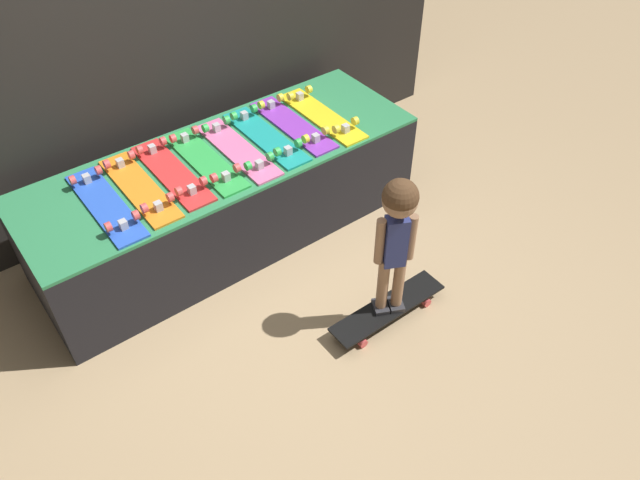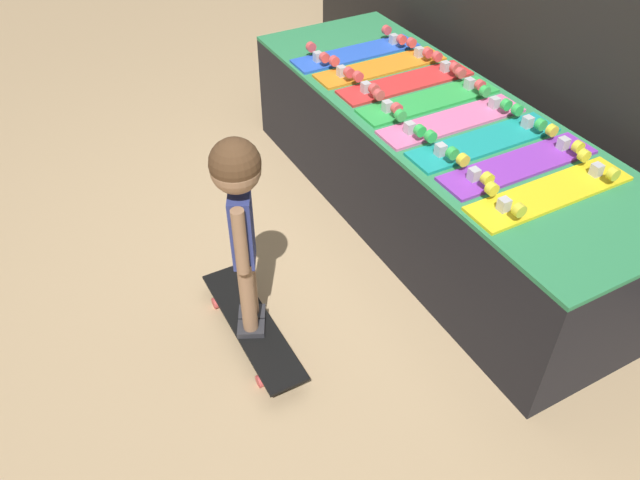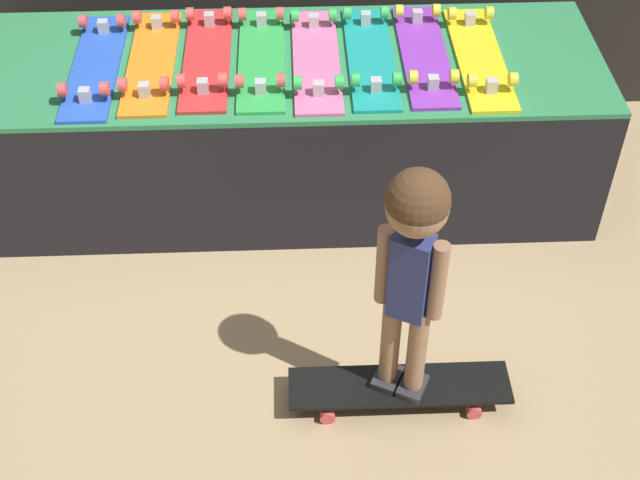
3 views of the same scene
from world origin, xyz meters
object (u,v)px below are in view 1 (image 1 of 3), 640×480
object	(u,v)px
skateboard_purple_on_rack	(293,124)
skateboard_orange_on_rack	(139,187)
skateboard_red_on_rack	(172,172)
skateboard_green_on_rack	(205,159)
skateboard_teal_on_rack	(266,136)
skateboard_pink_on_rack	(237,148)
skateboard_blue_on_rack	(105,204)
skateboard_yellow_on_rack	(322,115)
child	(397,224)
skateboard_on_floor	(388,309)

from	to	relation	value
skateboard_purple_on_rack	skateboard_orange_on_rack	bearing A→B (deg)	-179.75
skateboard_red_on_rack	skateboard_green_on_rack	xyz separation A→B (m)	(0.21, -0.01, 0.00)
skateboard_teal_on_rack	skateboard_green_on_rack	bearing A→B (deg)	178.98
skateboard_teal_on_rack	skateboard_purple_on_rack	distance (m)	0.21
skateboard_green_on_rack	skateboard_pink_on_rack	xyz separation A→B (m)	(0.21, -0.02, 0.00)
skateboard_blue_on_rack	skateboard_yellow_on_rack	size ratio (longest dim) A/B	1.00
skateboard_teal_on_rack	skateboard_blue_on_rack	bearing A→B (deg)	-178.81
skateboard_purple_on_rack	child	distance (m)	1.21
skateboard_orange_on_rack	skateboard_yellow_on_rack	xyz separation A→B (m)	(1.28, -0.02, 0.00)
skateboard_orange_on_rack	child	world-z (taller)	child
skateboard_purple_on_rack	skateboard_on_floor	xyz separation A→B (m)	(-0.19, -1.19, -0.58)
skateboard_teal_on_rack	skateboard_yellow_on_rack	size ratio (longest dim) A/B	1.00
skateboard_green_on_rack	skateboard_teal_on_rack	distance (m)	0.43
skateboard_pink_on_rack	skateboard_red_on_rack	bearing A→B (deg)	175.70
skateboard_purple_on_rack	child	world-z (taller)	child
skateboard_pink_on_rack	skateboard_blue_on_rack	bearing A→B (deg)	-179.37
skateboard_green_on_rack	skateboard_purple_on_rack	world-z (taller)	same
child	skateboard_pink_on_rack	bearing A→B (deg)	127.77
skateboard_pink_on_rack	child	bearing A→B (deg)	-78.47
skateboard_yellow_on_rack	skateboard_red_on_rack	bearing A→B (deg)	177.83
skateboard_orange_on_rack	skateboard_green_on_rack	xyz separation A→B (m)	(0.43, 0.00, 0.00)
skateboard_purple_on_rack	skateboard_teal_on_rack	bearing A→B (deg)	-177.98
skateboard_purple_on_rack	skateboard_red_on_rack	bearing A→B (deg)	179.22
skateboard_pink_on_rack	skateboard_teal_on_rack	world-z (taller)	same
skateboard_on_floor	skateboard_green_on_rack	bearing A→B (deg)	110.82
skateboard_blue_on_rack	skateboard_orange_on_rack	distance (m)	0.22
skateboard_teal_on_rack	skateboard_red_on_rack	bearing A→B (deg)	178.28
skateboard_orange_on_rack	skateboard_pink_on_rack	bearing A→B (deg)	-1.40
skateboard_orange_on_rack	skateboard_green_on_rack	bearing A→B (deg)	0.64
skateboard_blue_on_rack	skateboard_on_floor	xyz separation A→B (m)	(1.09, -1.16, -0.58)
child	skateboard_purple_on_rack	bearing A→B (deg)	107.21
skateboard_orange_on_rack	child	distance (m)	1.48
skateboard_red_on_rack	skateboard_green_on_rack	bearing A→B (deg)	-3.13
skateboard_teal_on_rack	child	distance (m)	1.18
skateboard_orange_on_rack	skateboard_teal_on_rack	size ratio (longest dim) A/B	1.00
skateboard_blue_on_rack	skateboard_red_on_rack	xyz separation A→B (m)	(0.43, 0.04, 0.00)
skateboard_pink_on_rack	skateboard_purple_on_rack	distance (m)	0.43
skateboard_yellow_on_rack	skateboard_on_floor	distance (m)	1.36
skateboard_blue_on_rack	skateboard_yellow_on_rack	xyz separation A→B (m)	(1.50, 0.00, 0.00)
skateboard_blue_on_rack	skateboard_yellow_on_rack	bearing A→B (deg)	0.04
skateboard_blue_on_rack	child	xyz separation A→B (m)	(1.09, -1.16, 0.08)
skateboard_green_on_rack	skateboard_on_floor	world-z (taller)	skateboard_green_on_rack
skateboard_teal_on_rack	skateboard_purple_on_rack	xyz separation A→B (m)	(0.21, 0.01, 0.00)
skateboard_red_on_rack	skateboard_yellow_on_rack	distance (m)	1.07
skateboard_blue_on_rack	skateboard_yellow_on_rack	world-z (taller)	same
skateboard_teal_on_rack	skateboard_pink_on_rack	bearing A→B (deg)	-176.56
skateboard_red_on_rack	skateboard_teal_on_rack	world-z (taller)	same
skateboard_on_floor	child	size ratio (longest dim) A/B	0.82
skateboard_pink_on_rack	skateboard_purple_on_rack	world-z (taller)	same
skateboard_red_on_rack	skateboard_green_on_rack	size ratio (longest dim) A/B	1.00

